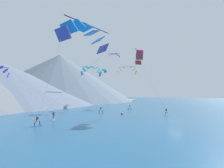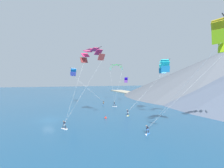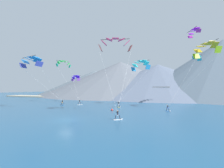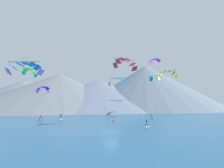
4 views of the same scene
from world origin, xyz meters
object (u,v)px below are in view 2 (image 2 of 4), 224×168
kitesurfer_near_lead (115,105)px  parafoil_kite_near_trail (222,33)px  kitesurfer_far_left (128,114)px  kitesurfer_near_trail (147,132)px  parafoil_kite_far_left (164,65)px  kitesurfer_mid_center (65,127)px  parafoil_kite_far_right (73,71)px  parafoil_kite_mid_center (91,54)px  parafoil_kite_near_lead (116,67)px  parafoil_kite_distant_mid_solo (126,79)px  kitesurfer_far_right (103,103)px

kitesurfer_near_lead → parafoil_kite_near_trail: size_ratio=0.12×
kitesurfer_near_lead → parafoil_kite_near_trail: parafoil_kite_near_trail is taller
kitesurfer_far_left → parafoil_kite_near_trail: bearing=7.7°
kitesurfer_near_trail → parafoil_kite_far_left: 18.78m
kitesurfer_mid_center → parafoil_kite_far_right: size_ratio=0.14×
kitesurfer_near_lead → parafoil_kite_mid_center: parafoil_kite_mid_center is taller
parafoil_kite_near_lead → kitesurfer_far_left: bearing=-14.1°
kitesurfer_near_lead → kitesurfer_mid_center: 26.92m
kitesurfer_far_left → parafoil_kite_far_right: 26.78m
kitesurfer_far_left → parafoil_kite_mid_center: bearing=-74.2°
kitesurfer_near_lead → parafoil_kite_far_right: parafoil_kite_far_right is taller
kitesurfer_near_trail → parafoil_kite_mid_center: size_ratio=0.11×
kitesurfer_mid_center → parafoil_kite_distant_mid_solo: (-28.00, 25.71, 9.48)m
parafoil_kite_near_trail → parafoil_kite_distant_mid_solo: 45.25m
parafoil_kite_far_left → parafoil_kite_far_right: 32.15m
kitesurfer_mid_center → parafoil_kite_distant_mid_solo: parafoil_kite_distant_mid_solo is taller
kitesurfer_near_trail → parafoil_kite_mid_center: (-10.54, -7.71, 15.02)m
kitesurfer_far_left → parafoil_kite_near_trail: (22.24, 3.01, 15.11)m
kitesurfer_mid_center → parafoil_kite_mid_center: 16.33m
kitesurfer_near_trail → parafoil_kite_far_right: parafoil_kite_far_right is taller
parafoil_kite_far_right → parafoil_kite_distant_mid_solo: size_ratio=2.42×
kitesurfer_near_trail → parafoil_kite_distant_mid_solo: (-35.60, 12.15, 9.54)m
parafoil_kite_near_lead → parafoil_kite_far_right: parafoil_kite_near_lead is taller
parafoil_kite_far_left → parafoil_kite_distant_mid_solo: size_ratio=2.54×
kitesurfer_near_trail → kitesurfer_mid_center: size_ratio=0.94×
parafoil_kite_near_trail → parafoil_kite_distant_mid_solo: parafoil_kite_near_trail is taller
parafoil_kite_near_trail → parafoil_kite_mid_center: bearing=-145.6°
kitesurfer_mid_center → kitesurfer_near_trail: bearing=60.7°
parafoil_kite_distant_mid_solo → kitesurfer_far_right: bearing=-77.4°
kitesurfer_near_trail → parafoil_kite_far_left: bearing=130.2°
kitesurfer_far_left → parafoil_kite_near_trail: size_ratio=0.12×
kitesurfer_mid_center → parafoil_kite_far_right: bearing=171.8°
kitesurfer_mid_center → parafoil_kite_far_left: parafoil_kite_far_left is taller
parafoil_kite_near_trail → parafoil_kite_far_left: (-17.59, 4.85, -2.30)m
kitesurfer_far_right → parafoil_kite_near_lead: bearing=128.2°
parafoil_kite_near_lead → kitesurfer_near_lead: bearing=-23.1°
parafoil_kite_mid_center → parafoil_kite_far_left: bearing=84.5°
kitesurfer_near_trail → kitesurfer_far_left: (-13.44, 2.54, 0.13)m
kitesurfer_far_right → parafoil_kite_far_left: size_ratio=0.14×
kitesurfer_mid_center → parafoil_kite_near_trail: 29.40m
kitesurfer_near_lead → parafoil_kite_mid_center: (17.33, -11.88, 14.90)m
kitesurfer_near_trail → parafoil_kite_near_trail: (8.80, 5.54, 15.24)m
parafoil_kite_near_lead → parafoil_kite_mid_center: size_ratio=0.99×
kitesurfer_far_right → parafoil_kite_far_right: parafoil_kite_far_right is taller
parafoil_kite_far_right → kitesurfer_far_right: bearing=86.8°
kitesurfer_near_lead → parafoil_kite_distant_mid_solo: (-7.73, 7.99, 9.42)m
kitesurfer_far_left → parafoil_kite_near_lead: bearing=165.9°
parafoil_kite_far_left → parafoil_kite_far_right: bearing=-141.1°
parafoil_kite_near_trail → parafoil_kite_far_left: bearing=164.6°
kitesurfer_near_lead → parafoil_kite_near_lead: (-11.28, 4.81, 14.94)m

